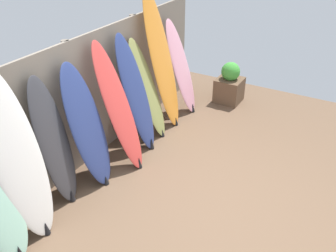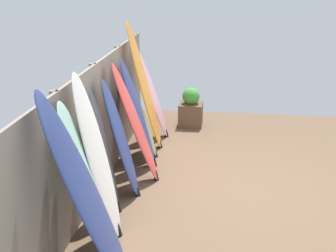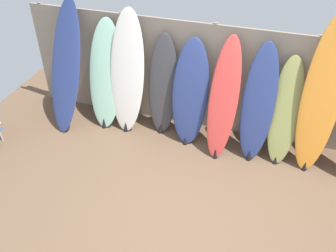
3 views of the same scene
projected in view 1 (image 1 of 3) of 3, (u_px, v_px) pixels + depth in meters
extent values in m
plane|color=brown|center=(211.00, 211.00, 4.55)|extent=(7.68, 7.68, 0.00)
cube|color=gray|center=(76.00, 107.00, 4.95)|extent=(6.08, 0.04, 1.80)
cylinder|color=slate|center=(74.00, 106.00, 4.97)|extent=(0.10, 0.10, 1.80)
cylinder|color=slate|center=(135.00, 71.00, 6.05)|extent=(0.10, 0.10, 1.80)
cylinder|color=slate|center=(178.00, 46.00, 7.12)|extent=(0.10, 0.10, 1.80)
cone|color=black|center=(19.00, 252.00, 3.88)|extent=(0.08, 0.08, 0.18)
ellipsoid|color=white|center=(17.00, 157.00, 3.82)|extent=(0.58, 0.51, 1.97)
cone|color=black|center=(46.00, 228.00, 4.18)|extent=(0.08, 0.08, 0.17)
ellipsoid|color=#38383D|center=(54.00, 143.00, 4.35)|extent=(0.48, 0.39, 1.64)
cone|color=black|center=(72.00, 195.00, 4.66)|extent=(0.08, 0.08, 0.16)
ellipsoid|color=navy|center=(87.00, 127.00, 4.66)|extent=(0.59, 0.55, 1.65)
cone|color=black|center=(106.00, 180.00, 4.95)|extent=(0.08, 0.08, 0.12)
ellipsoid|color=#D13D38|center=(118.00, 108.00, 4.98)|extent=(0.44, 0.71, 1.76)
cone|color=black|center=(139.00, 162.00, 5.26)|extent=(0.08, 0.08, 0.16)
ellipsoid|color=navy|center=(136.00, 94.00, 5.38)|extent=(0.47, 0.58, 1.73)
cone|color=black|center=(151.00, 143.00, 5.67)|extent=(0.08, 0.08, 0.17)
ellipsoid|color=olive|center=(148.00, 89.00, 5.74)|extent=(0.45, 0.62, 1.55)
cone|color=black|center=(162.00, 133.00, 5.99)|extent=(0.08, 0.08, 0.11)
ellipsoid|color=orange|center=(162.00, 61.00, 5.89)|extent=(0.54, 0.64, 2.20)
cone|color=black|center=(176.00, 121.00, 6.29)|extent=(0.08, 0.08, 0.14)
ellipsoid|color=pink|center=(181.00, 67.00, 6.44)|extent=(0.48, 0.60, 1.61)
cone|color=black|center=(193.00, 108.00, 6.70)|extent=(0.08, 0.08, 0.15)
cube|color=brown|center=(229.00, 90.00, 7.00)|extent=(0.46, 0.46, 0.45)
sphere|color=green|center=(231.00, 71.00, 6.82)|extent=(0.34, 0.34, 0.34)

